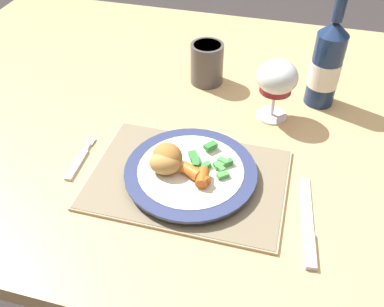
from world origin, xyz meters
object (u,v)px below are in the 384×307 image
at_px(bottle, 327,64).
at_px(drinking_cup, 207,63).
at_px(dining_table, 197,136).
at_px(table_knife, 308,228).
at_px(dinner_plate, 191,173).
at_px(fork, 79,161).
at_px(wine_glass, 277,80).

height_order(bottle, drinking_cup, bottle).
height_order(dining_table, bottle, bottle).
bearing_deg(drinking_cup, table_knife, -55.95).
xyz_separation_m(dining_table, table_knife, (0.26, -0.28, 0.08)).
relative_size(table_knife, bottle, 0.72).
relative_size(table_knife, drinking_cup, 2.01).
xyz_separation_m(dining_table, bottle, (0.26, 0.10, 0.17)).
bearing_deg(bottle, dinner_plate, -124.21).
xyz_separation_m(bottle, drinking_cup, (-0.27, 0.02, -0.05)).
xyz_separation_m(dinner_plate, table_knife, (0.22, -0.06, -0.01)).
bearing_deg(fork, dining_table, 51.90).
relative_size(wine_glass, drinking_cup, 1.37).
distance_m(dining_table, fork, 0.30).
xyz_separation_m(wine_glass, drinking_cup, (-0.17, 0.10, -0.04)).
distance_m(dining_table, drinking_cup, 0.17).
relative_size(dining_table, table_knife, 7.51).
height_order(wine_glass, drinking_cup, wine_glass).
relative_size(dining_table, wine_glass, 11.04).
height_order(table_knife, wine_glass, wine_glass).
height_order(dinner_plate, bottle, bottle).
relative_size(table_knife, wine_glass, 1.47).
relative_size(dining_table, dinner_plate, 6.11).
height_order(table_knife, bottle, bottle).
bearing_deg(dinner_plate, dining_table, 101.22).
xyz_separation_m(table_knife, drinking_cup, (-0.27, 0.40, 0.05)).
distance_m(dinner_plate, bottle, 0.39).
distance_m(fork, drinking_cup, 0.39).
height_order(dining_table, fork, fork).
distance_m(dinner_plate, table_knife, 0.23).
distance_m(dining_table, dinner_plate, 0.24).
bearing_deg(wine_glass, fork, -144.22).
distance_m(wine_glass, drinking_cup, 0.20).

